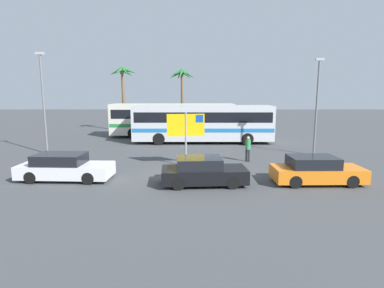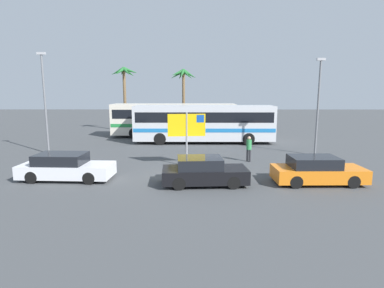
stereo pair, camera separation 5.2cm
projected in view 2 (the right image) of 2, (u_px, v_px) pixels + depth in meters
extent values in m
plane|color=#424447|center=(194.00, 178.00, 15.93)|extent=(120.00, 120.00, 0.00)
cube|color=silver|center=(204.00, 123.00, 26.73)|extent=(11.79, 2.66, 2.90)
cube|color=black|center=(204.00, 116.00, 26.64)|extent=(11.32, 2.68, 0.84)
cube|color=#1E70B7|center=(204.00, 129.00, 26.82)|extent=(11.67, 2.68, 0.32)
cylinder|color=black|center=(244.00, 135.00, 28.10)|extent=(1.00, 0.28, 1.00)
cylinder|color=black|center=(248.00, 139.00, 25.73)|extent=(1.00, 0.28, 1.00)
cylinder|color=black|center=(163.00, 135.00, 28.14)|extent=(1.00, 0.28, 1.00)
cylinder|color=black|center=(160.00, 139.00, 25.77)|extent=(1.00, 0.28, 1.00)
cube|color=silver|center=(174.00, 119.00, 30.28)|extent=(11.79, 2.66, 2.90)
cube|color=black|center=(174.00, 113.00, 30.19)|extent=(11.32, 2.68, 0.84)
cube|color=#23843D|center=(174.00, 124.00, 30.36)|extent=(11.67, 2.68, 0.32)
cylinder|color=black|center=(211.00, 130.00, 31.65)|extent=(1.00, 0.28, 1.00)
cylinder|color=black|center=(212.00, 133.00, 29.28)|extent=(1.00, 0.28, 1.00)
cylinder|color=black|center=(139.00, 130.00, 31.69)|extent=(1.00, 0.28, 1.00)
cylinder|color=black|center=(134.00, 133.00, 29.32)|extent=(1.00, 0.28, 1.00)
cylinder|color=gray|center=(187.00, 140.00, 18.29)|extent=(0.11, 0.11, 3.20)
cube|color=yellow|center=(187.00, 125.00, 18.15)|extent=(2.19, 0.31, 1.30)
cube|color=#1447A8|center=(200.00, 119.00, 18.17)|extent=(0.45, 0.12, 0.44)
cube|color=silver|center=(67.00, 170.00, 15.70)|extent=(4.62, 1.93, 0.64)
cube|color=black|center=(61.00, 159.00, 15.61)|extent=(2.43, 1.69, 0.52)
cylinder|color=black|center=(100.00, 170.00, 16.43)|extent=(0.61, 0.19, 0.60)
cylinder|color=black|center=(89.00, 178.00, 14.88)|extent=(0.61, 0.19, 0.60)
cylinder|color=black|center=(48.00, 169.00, 16.57)|extent=(0.61, 0.19, 0.60)
cylinder|color=black|center=(31.00, 177.00, 15.02)|extent=(0.61, 0.19, 0.60)
cube|color=black|center=(205.00, 175.00, 14.84)|extent=(4.11, 1.98, 0.64)
cube|color=black|center=(200.00, 163.00, 14.73)|extent=(2.18, 1.72, 0.52)
cylinder|color=black|center=(228.00, 174.00, 15.72)|extent=(0.61, 0.20, 0.60)
cylinder|color=black|center=(234.00, 183.00, 14.16)|extent=(0.61, 0.20, 0.60)
cylinder|color=black|center=(178.00, 174.00, 15.58)|extent=(0.61, 0.20, 0.60)
cylinder|color=black|center=(179.00, 184.00, 14.02)|extent=(0.61, 0.20, 0.60)
cube|color=orange|center=(318.00, 174.00, 15.01)|extent=(4.28, 1.78, 0.64)
cube|color=black|center=(314.00, 162.00, 14.91)|extent=(2.24, 1.61, 0.52)
cylinder|color=black|center=(337.00, 173.00, 15.82)|extent=(0.60, 0.17, 0.60)
cylinder|color=black|center=(354.00, 182.00, 14.29)|extent=(0.60, 0.17, 0.60)
cylinder|color=black|center=(286.00, 173.00, 15.79)|extent=(0.60, 0.17, 0.60)
cylinder|color=black|center=(296.00, 182.00, 14.25)|extent=(0.60, 0.17, 0.60)
cylinder|color=#2D2D33|center=(247.00, 155.00, 19.75)|extent=(0.13, 0.13, 0.78)
cylinder|color=#2D2D33|center=(250.00, 156.00, 19.64)|extent=(0.13, 0.13, 0.78)
cylinder|color=#338E4C|center=(249.00, 145.00, 19.58)|extent=(0.32, 0.32, 0.62)
sphere|color=tan|center=(249.00, 138.00, 19.51)|extent=(0.21, 0.21, 0.21)
cylinder|color=slate|center=(318.00, 109.00, 21.30)|extent=(0.14, 0.14, 6.39)
cube|color=#B2B2B7|center=(321.00, 59.00, 20.75)|extent=(0.56, 0.20, 0.16)
cylinder|color=slate|center=(45.00, 106.00, 21.72)|extent=(0.14, 0.14, 6.82)
cube|color=#B2B2B7|center=(41.00, 53.00, 21.13)|extent=(0.56, 0.20, 0.16)
cylinder|color=brown|center=(125.00, 101.00, 34.34)|extent=(0.32, 0.32, 6.57)
cone|color=#23662D|center=(131.00, 71.00, 33.76)|extent=(1.67, 0.51, 0.89)
cone|color=#23662D|center=(129.00, 73.00, 34.35)|extent=(1.35, 1.54, 1.13)
cone|color=#23662D|center=(123.00, 72.00, 34.47)|extent=(1.06, 1.68, 0.99)
cone|color=#23662D|center=(117.00, 72.00, 33.92)|extent=(1.68, 0.69, 1.03)
cone|color=#23662D|center=(120.00, 72.00, 33.15)|extent=(1.05, 1.67, 1.06)
cone|color=#23662D|center=(127.00, 72.00, 33.23)|extent=(1.31, 1.57, 1.08)
cylinder|color=brown|center=(184.00, 102.00, 35.21)|extent=(0.32, 0.32, 6.42)
cone|color=#23662D|center=(190.00, 74.00, 34.57)|extent=(1.71, 0.74, 1.20)
cone|color=#23662D|center=(188.00, 75.00, 35.25)|extent=(1.40, 1.55, 1.21)
cone|color=#23662D|center=(181.00, 75.00, 35.35)|extent=(1.06, 1.68, 1.24)
cone|color=#23662D|center=(177.00, 75.00, 34.89)|extent=(1.72, 0.84, 1.20)
cone|color=#23662D|center=(178.00, 73.00, 34.25)|extent=(1.65, 1.34, 0.97)
cone|color=#23662D|center=(182.00, 74.00, 33.98)|extent=(0.71, 1.73, 1.13)
cone|color=#23662D|center=(187.00, 74.00, 34.06)|extent=(1.19, 1.68, 1.15)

